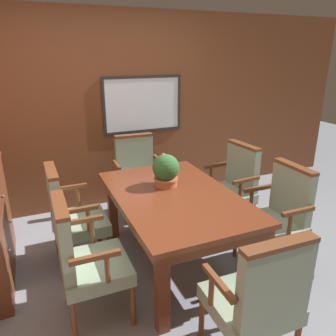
{
  "coord_description": "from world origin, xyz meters",
  "views": [
    {
      "loc": [
        -1.01,
        -2.3,
        1.95
      ],
      "look_at": [
        0.11,
        0.31,
        0.94
      ],
      "focal_mm": 35.0,
      "sensor_mm": 36.0,
      "label": 1
    }
  ],
  "objects_px": {
    "chair_head_far": "(137,172)",
    "chair_head_near": "(259,297)",
    "chair_right_far": "(233,184)",
    "dining_table": "(174,204)",
    "chair_left_near": "(84,257)",
    "potted_plant": "(166,170)",
    "chair_left_far": "(71,214)",
    "chair_right_near": "(279,213)"
  },
  "relations": [
    {
      "from": "chair_head_far",
      "to": "chair_head_near",
      "type": "xyz_separation_m",
      "value": [
        -0.01,
        -2.38,
        0.0
      ]
    },
    {
      "from": "chair_head_far",
      "to": "chair_right_far",
      "type": "distance_m",
      "value": 1.18
    },
    {
      "from": "dining_table",
      "to": "chair_right_far",
      "type": "xyz_separation_m",
      "value": [
        0.9,
        0.4,
        -0.11
      ]
    },
    {
      "from": "dining_table",
      "to": "chair_left_near",
      "type": "distance_m",
      "value": 0.96
    },
    {
      "from": "chair_head_far",
      "to": "chair_left_near",
      "type": "xyz_separation_m",
      "value": [
        -0.92,
        -1.53,
        0.0
      ]
    },
    {
      "from": "chair_left_near",
      "to": "chair_head_near",
      "type": "bearing_deg",
      "value": -132.48
    },
    {
      "from": "potted_plant",
      "to": "chair_head_far",
      "type": "bearing_deg",
      "value": 88.44
    },
    {
      "from": "chair_left_far",
      "to": "chair_right_far",
      "type": "bearing_deg",
      "value": -90.35
    },
    {
      "from": "dining_table",
      "to": "chair_right_far",
      "type": "distance_m",
      "value": 0.99
    },
    {
      "from": "potted_plant",
      "to": "chair_right_near",
      "type": "bearing_deg",
      "value": -33.3
    },
    {
      "from": "chair_head_far",
      "to": "potted_plant",
      "type": "height_order",
      "value": "potted_plant"
    },
    {
      "from": "chair_right_far",
      "to": "chair_head_near",
      "type": "relative_size",
      "value": 1.0
    },
    {
      "from": "dining_table",
      "to": "chair_head_near",
      "type": "relative_size",
      "value": 1.64
    },
    {
      "from": "chair_left_far",
      "to": "chair_left_near",
      "type": "bearing_deg",
      "value": 179.15
    },
    {
      "from": "chair_right_near",
      "to": "chair_left_near",
      "type": "bearing_deg",
      "value": -90.36
    },
    {
      "from": "chair_head_far",
      "to": "potted_plant",
      "type": "relative_size",
      "value": 3.17
    },
    {
      "from": "chair_left_far",
      "to": "chair_right_near",
      "type": "height_order",
      "value": "same"
    },
    {
      "from": "chair_left_near",
      "to": "chair_head_near",
      "type": "height_order",
      "value": "same"
    },
    {
      "from": "chair_right_far",
      "to": "chair_right_near",
      "type": "xyz_separation_m",
      "value": [
        -0.0,
        -0.76,
        0.0
      ]
    },
    {
      "from": "chair_left_near",
      "to": "chair_left_far",
      "type": "bearing_deg",
      "value": 0.03
    },
    {
      "from": "chair_left_near",
      "to": "potted_plant",
      "type": "distance_m",
      "value": 1.11
    },
    {
      "from": "chair_left_near",
      "to": "potted_plant",
      "type": "relative_size",
      "value": 3.17
    },
    {
      "from": "chair_right_far",
      "to": "chair_head_near",
      "type": "distance_m",
      "value": 1.81
    },
    {
      "from": "chair_right_near",
      "to": "chair_head_near",
      "type": "relative_size",
      "value": 1.0
    },
    {
      "from": "chair_left_far",
      "to": "chair_left_near",
      "type": "distance_m",
      "value": 0.73
    },
    {
      "from": "chair_left_near",
      "to": "chair_head_near",
      "type": "xyz_separation_m",
      "value": [
        0.91,
        -0.85,
        0.0
      ]
    },
    {
      "from": "chair_left_near",
      "to": "potted_plant",
      "type": "height_order",
      "value": "potted_plant"
    },
    {
      "from": "dining_table",
      "to": "chair_head_near",
      "type": "distance_m",
      "value": 1.2
    },
    {
      "from": "chair_right_far",
      "to": "chair_right_near",
      "type": "height_order",
      "value": "same"
    },
    {
      "from": "chair_left_near",
      "to": "chair_right_near",
      "type": "height_order",
      "value": "same"
    },
    {
      "from": "chair_left_far",
      "to": "chair_left_near",
      "type": "relative_size",
      "value": 1.0
    },
    {
      "from": "chair_head_far",
      "to": "chair_right_far",
      "type": "relative_size",
      "value": 1.0
    },
    {
      "from": "chair_head_far",
      "to": "chair_left_near",
      "type": "bearing_deg",
      "value": -118.56
    },
    {
      "from": "chair_head_far",
      "to": "chair_head_near",
      "type": "bearing_deg",
      "value": -87.76
    },
    {
      "from": "chair_right_far",
      "to": "chair_head_near",
      "type": "xyz_separation_m",
      "value": [
        -0.88,
        -1.59,
        0.0
      ]
    },
    {
      "from": "chair_left_far",
      "to": "potted_plant",
      "type": "xyz_separation_m",
      "value": [
        0.89,
        -0.17,
        0.36
      ]
    },
    {
      "from": "chair_head_far",
      "to": "chair_head_near",
      "type": "distance_m",
      "value": 2.38
    },
    {
      "from": "chair_right_near",
      "to": "chair_left_far",
      "type": "bearing_deg",
      "value": -112.64
    },
    {
      "from": "chair_head_near",
      "to": "potted_plant",
      "type": "distance_m",
      "value": 1.45
    },
    {
      "from": "chair_head_near",
      "to": "potted_plant",
      "type": "relative_size",
      "value": 3.17
    },
    {
      "from": "chair_left_far",
      "to": "chair_head_near",
      "type": "height_order",
      "value": "same"
    },
    {
      "from": "chair_head_far",
      "to": "potted_plant",
      "type": "distance_m",
      "value": 1.04
    }
  ]
}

